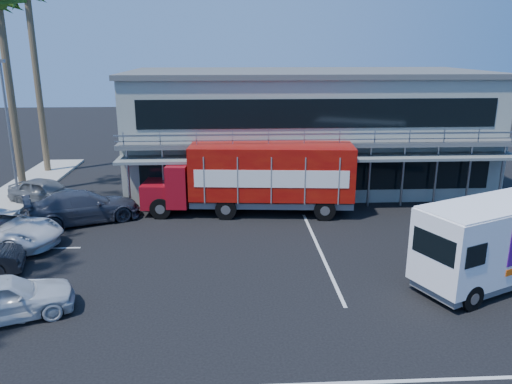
{
  "coord_description": "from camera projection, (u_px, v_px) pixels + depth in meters",
  "views": [
    {
      "loc": [
        -1.95,
        -17.31,
        8.71
      ],
      "look_at": [
        -0.76,
        4.69,
        2.3
      ],
      "focal_mm": 35.0,
      "sensor_mm": 36.0,
      "label": 1
    }
  ],
  "objects": [
    {
      "name": "ground",
      "position": [
        282.0,
        283.0,
        19.13
      ],
      "size": [
        120.0,
        120.0,
        0.0
      ],
      "primitive_type": "plane",
      "color": "black",
      "rests_on": "ground"
    },
    {
      "name": "building",
      "position": [
        305.0,
        128.0,
        32.59
      ],
      "size": [
        22.4,
        12.0,
        7.3
      ],
      "color": "gray",
      "rests_on": "ground"
    },
    {
      "name": "palm_f",
      "position": [
        28.0,
        4.0,
        32.88
      ],
      "size": [
        2.8,
        2.8,
        13.25
      ],
      "color": "brown",
      "rests_on": "ground"
    },
    {
      "name": "light_pole_far",
      "position": [
        9.0,
        126.0,
        27.68
      ],
      "size": [
        0.5,
        0.25,
        8.09
      ],
      "color": "gray",
      "rests_on": "ground"
    },
    {
      "name": "red_truck",
      "position": [
        257.0,
        176.0,
        26.74
      ],
      "size": [
        11.36,
        3.55,
        3.77
      ],
      "rotation": [
        0.0,
        0.0,
        -0.08
      ],
      "color": "maroon",
      "rests_on": "ground"
    },
    {
      "name": "white_van",
      "position": [
        497.0,
        241.0,
        18.65
      ],
      "size": [
        7.06,
        4.87,
        3.28
      ],
      "rotation": [
        0.0,
        0.0,
        0.43
      ],
      "color": "white",
      "rests_on": "ground"
    },
    {
      "name": "parked_car_a",
      "position": [
        2.0,
        298.0,
        16.4
      ],
      "size": [
        4.84,
        3.32,
        1.53
      ],
      "primitive_type": "imported",
      "rotation": [
        0.0,
        0.0,
        1.94
      ],
      "color": "silver",
      "rests_on": "ground"
    },
    {
      "name": "parked_car_d",
      "position": [
        84.0,
        207.0,
        25.64
      ],
      "size": [
        6.05,
        4.33,
        1.63
      ],
      "primitive_type": "imported",
      "rotation": [
        0.0,
        0.0,
        1.98
      ],
      "color": "#303440",
      "rests_on": "ground"
    },
    {
      "name": "parked_car_e",
      "position": [
        46.0,
        192.0,
        28.54
      ],
      "size": [
        4.79,
        3.42,
        1.51
      ],
      "primitive_type": "imported",
      "rotation": [
        0.0,
        0.0,
        1.16
      ],
      "color": "slate",
      "rests_on": "ground"
    }
  ]
}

